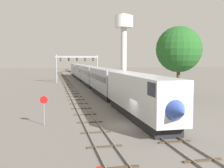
{
  "coord_description": "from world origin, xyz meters",
  "views": [
    {
      "loc": [
        -7.13,
        -24.99,
        6.36
      ],
      "look_at": [
        1.0,
        12.0,
        3.0
      ],
      "focal_mm": 43.58,
      "sensor_mm": 36.0,
      "label": 1
    }
  ],
  "objects": [
    {
      "name": "signal_gantry",
      "position": [
        -0.25,
        52.52,
        5.76
      ],
      "size": [
        12.1,
        0.49,
        7.82
      ],
      "color": "#999BA0",
      "rests_on": "ground"
    },
    {
      "name": "water_tower",
      "position": [
        24.33,
        93.65,
        20.63
      ],
      "size": [
        8.39,
        8.39,
        27.1
      ],
      "color": "beige",
      "rests_on": "ground"
    },
    {
      "name": "ground_plane",
      "position": [
        0.0,
        0.0,
        0.0
      ],
      "size": [
        400.0,
        400.0,
        0.0
      ],
      "primitive_type": "plane",
      "color": "slate"
    },
    {
      "name": "passenger_train",
      "position": [
        2.0,
        42.12,
        2.61
      ],
      "size": [
        3.04,
        97.11,
        4.8
      ],
      "color": "silver",
      "rests_on": "ground"
    },
    {
      "name": "stop_sign",
      "position": [
        -8.0,
        1.89,
        1.87
      ],
      "size": [
        0.76,
        0.08,
        2.88
      ],
      "color": "gray",
      "rests_on": "ground"
    },
    {
      "name": "track_near",
      "position": [
        -3.5,
        40.0,
        0.07
      ],
      "size": [
        2.6,
        160.0,
        0.16
      ],
      "color": "slate",
      "rests_on": "ground"
    },
    {
      "name": "track_main",
      "position": [
        2.0,
        60.0,
        0.07
      ],
      "size": [
        2.6,
        200.0,
        0.16
      ],
      "color": "slate",
      "rests_on": "ground"
    },
    {
      "name": "trackside_tree_left",
      "position": [
        12.78,
        15.58,
        8.04
      ],
      "size": [
        7.37,
        7.37,
        11.75
      ],
      "color": "brown",
      "rests_on": "ground"
    }
  ]
}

